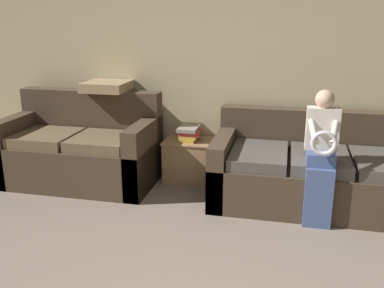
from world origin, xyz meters
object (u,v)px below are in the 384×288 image
(child_left_seated, at_px, (321,152))
(throw_pillow, at_px, (107,86))
(couch_side, at_px, (82,151))
(couch_main, at_px, (317,172))
(side_shelf, at_px, (190,159))
(book_stack, at_px, (189,133))

(child_left_seated, xyz_separation_m, throw_pillow, (-2.23, 0.70, 0.38))
(throw_pillow, bearing_deg, child_left_seated, -17.36)
(couch_side, distance_m, throw_pillow, 0.75)
(couch_main, height_order, side_shelf, couch_main)
(throw_pillow, bearing_deg, couch_main, -6.98)
(couch_main, xyz_separation_m, book_stack, (-1.33, 0.28, 0.23))
(couch_side, distance_m, book_stack, 1.18)
(side_shelf, relative_size, throw_pillow, 1.17)
(couch_main, relative_size, side_shelf, 3.64)
(side_shelf, bearing_deg, child_left_seated, -28.33)
(book_stack, xyz_separation_m, throw_pillow, (-0.92, -0.00, 0.48))
(throw_pillow, bearing_deg, side_shelf, 0.46)
(child_left_seated, height_order, side_shelf, child_left_seated)
(couch_side, relative_size, book_stack, 5.63)
(side_shelf, distance_m, book_stack, 0.30)
(couch_main, height_order, book_stack, couch_main)
(child_left_seated, bearing_deg, book_stack, 151.98)
(book_stack, bearing_deg, side_shelf, 42.36)
(couch_main, relative_size, child_left_seated, 1.72)
(couch_main, distance_m, couch_side, 2.46)
(couch_main, xyz_separation_m, side_shelf, (-1.33, 0.28, -0.07))
(child_left_seated, distance_m, book_stack, 1.49)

